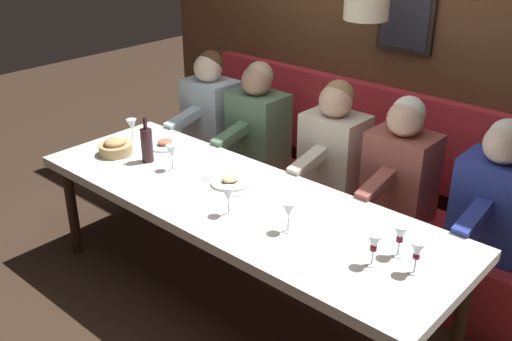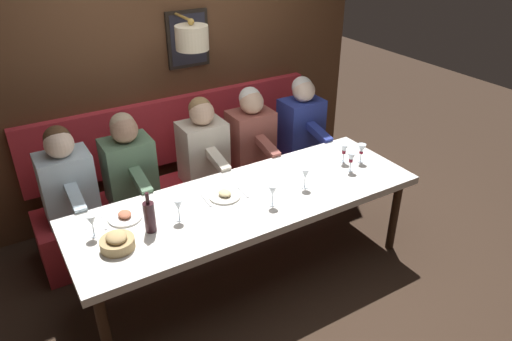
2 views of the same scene
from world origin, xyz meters
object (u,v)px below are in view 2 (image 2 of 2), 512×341
(wine_glass_3, at_px, (92,221))
(wine_glass_5, at_px, (361,149))
(diner_near, at_px, (251,131))
(diner_farthest, at_px, (66,177))
(diner_middle, at_px, (203,143))
(dining_table, at_px, (248,204))
(wine_glass_0, at_px, (272,191))
(wine_glass_1, at_px, (178,205))
(wine_glass_4, at_px, (305,174))
(diner_far, at_px, (128,162))
(wine_bottle, at_px, (150,216))
(wine_glass_2, at_px, (344,150))
(diner_nearest, at_px, (302,119))
(wine_glass_6, at_px, (351,158))
(bread_bowl, at_px, (117,242))

(wine_glass_3, xyz_separation_m, wine_glass_5, (-0.12, -2.23, -0.00))
(wine_glass_3, bearing_deg, diner_near, -65.40)
(diner_farthest, bearing_deg, diner_middle, -90.00)
(dining_table, bearing_deg, diner_middle, -3.23)
(wine_glass_0, xyz_separation_m, wine_glass_3, (0.30, 1.22, 0.00))
(wine_glass_1, distance_m, wine_glass_4, 1.02)
(wine_glass_3, relative_size, wine_glass_5, 1.00)
(diner_near, bearing_deg, diner_far, 90.00)
(dining_table, relative_size, diner_far, 3.39)
(diner_near, height_order, wine_glass_3, diner_near)
(dining_table, relative_size, wine_bottle, 8.95)
(wine_glass_1, bearing_deg, wine_glass_3, 77.89)
(wine_glass_1, distance_m, wine_glass_2, 1.55)
(diner_farthest, bearing_deg, wine_glass_0, -130.77)
(diner_nearest, distance_m, wine_glass_5, 0.88)
(wine_glass_3, distance_m, wine_bottle, 0.37)
(diner_nearest, xyz_separation_m, wine_glass_5, (-0.88, 0.02, 0.04))
(dining_table, xyz_separation_m, wine_glass_1, (-0.00, 0.56, 0.18))
(diner_near, height_order, wine_bottle, diner_near)
(dining_table, distance_m, diner_near, 1.05)
(diner_middle, xyz_separation_m, diner_far, (0.00, 0.68, 0.00))
(wine_glass_1, bearing_deg, wine_glass_4, -95.51)
(wine_glass_2, relative_size, wine_glass_5, 1.00)
(wine_glass_3, bearing_deg, wine_glass_5, -92.99)
(dining_table, relative_size, wine_glass_4, 16.37)
(wine_glass_1, relative_size, wine_glass_5, 1.00)
(diner_nearest, relative_size, wine_glass_5, 4.82)
(wine_glass_5, bearing_deg, wine_glass_6, 112.95)
(wine_glass_0, bearing_deg, diner_farthest, 49.23)
(wine_bottle, bearing_deg, diner_farthest, 21.23)
(diner_nearest, relative_size, wine_glass_1, 4.82)
(wine_glass_5, bearing_deg, wine_glass_3, 87.01)
(wine_glass_4, bearing_deg, wine_bottle, 86.52)
(wine_glass_1, height_order, bread_bowl, wine_glass_1)
(wine_glass_6, bearing_deg, wine_glass_4, 92.99)
(dining_table, xyz_separation_m, wine_glass_0, (-0.18, -0.10, 0.18))
(diner_near, height_order, diner_farthest, same)
(wine_glass_5, bearing_deg, bread_bowl, 92.55)
(wine_glass_1, height_order, wine_glass_5, same)
(diner_nearest, height_order, wine_glass_4, diner_nearest)
(diner_near, height_order, wine_glass_0, diner_near)
(diner_far, bearing_deg, wine_glass_4, -132.19)
(diner_far, bearing_deg, wine_bottle, 170.92)
(diner_nearest, distance_m, diner_farthest, 2.26)
(diner_middle, xyz_separation_m, wine_glass_4, (-0.98, -0.40, 0.04))
(diner_nearest, xyz_separation_m, diner_middle, (0.00, 1.08, 0.00))
(wine_glass_4, bearing_deg, bread_bowl, 89.77)
(dining_table, bearing_deg, wine_glass_5, -89.87)
(wine_glass_5, bearing_deg, diner_middle, 50.43)
(wine_glass_0, bearing_deg, wine_glass_5, -79.99)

